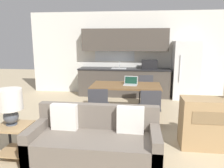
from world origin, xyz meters
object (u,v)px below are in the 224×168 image
Objects in this scene: couch at (95,140)px; dining_chair_near_right at (149,106)px; dining_chair_near_left at (99,105)px; laptop at (131,83)px; refrigerator at (185,70)px; credenza at (220,124)px; table_lamp at (10,103)px; side_table at (14,136)px; dining_table at (126,87)px; dining_chair_far_right at (146,89)px.

couch reaches higher than dining_chair_near_right.
laptop reaches higher than dining_chair_near_left.
refrigerator is 1.39× the size of credenza.
refrigerator reaches higher than dining_chair_near_right.
table_lamp reaches higher than dining_chair_near_left.
side_table is at bearing -167.09° from credenza.
dining_table is 1.00m from dining_chair_near_right.
couch reaches higher than side_table.
refrigerator is at bearing 52.71° from laptop.
couch is 1.37m from dining_chair_near_left.
refrigerator is 2.49m from dining_table.
table_lamp is 2.56m from dining_chair_near_right.
credenza reaches higher than dining_table.
dining_chair_near_left is (-1.03, -1.62, 0.00)m from dining_chair_far_right.
credenza is 1.51× the size of dining_chair_near_right.
table_lamp is 1.80m from dining_chair_near_left.
dining_chair_far_right is (2.08, 3.01, 0.12)m from side_table.
dining_chair_near_left reaches higher than side_table.
side_table is at bearing 46.64° from dining_chair_near_left.
laptop is (0.42, 2.19, 0.45)m from couch.
table_lamp reaches higher than couch.
refrigerator is 2.11× the size of dining_chair_near_right.
side_table is 2.52m from dining_chair_near_right.
dining_chair_near_right is (0.53, -0.82, -0.20)m from dining_table.
dining_table is 4.80× the size of laptop.
table_lamp reaches higher than laptop.
credenza reaches higher than dining_chair_near_left.
dining_table is 1.29× the size of credenza.
table_lamp is (-1.29, -0.03, 0.54)m from couch.
credenza is 1.51× the size of dining_chair_near_left.
dining_chair_near_right is at bearing 150.27° from credenza.
dining_chair_near_left is (-0.52, -0.82, -0.20)m from dining_table.
laptop reaches higher than dining_chair_far_right.
dining_chair_near_left is 1.10m from laptop.
dining_chair_far_right is (-1.15, 2.27, 0.06)m from credenza.
table_lamp is 1.63× the size of laptop.
dining_chair_near_right is 2.46× the size of laptop.
refrigerator reaches higher than dining_chair_near_left.
laptop is (0.63, 0.84, 0.31)m from dining_chair_near_left.
credenza is at bearing -70.63° from dining_chair_far_right.
refrigerator reaches higher than side_table.
laptop is (-1.61, -1.77, -0.09)m from refrigerator.
side_table is (-1.25, -0.05, 0.02)m from couch.
credenza is at bearing 144.52° from dining_chair_near_right.
couch is at bearing -113.08° from dining_chair_far_right.
credenza reaches higher than dining_chair_far_right.
dining_table is 2.21m from couch.
credenza is 1.30m from dining_chair_near_right.
credenza is at bearing 12.45° from table_lamp.
couch reaches higher than dining_table.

